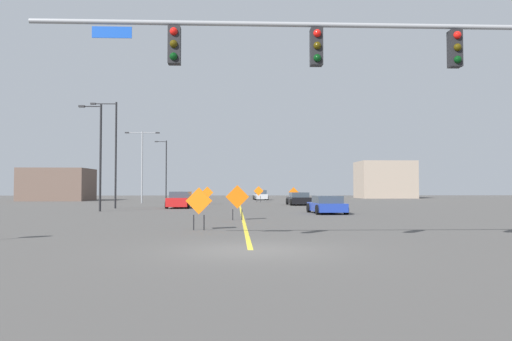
# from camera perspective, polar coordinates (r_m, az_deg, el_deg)

# --- Properties ---
(ground) EXTENTS (194.85, 194.85, 0.00)m
(ground) POSITION_cam_1_polar(r_m,az_deg,el_deg) (13.81, -0.64, -9.21)
(ground) COLOR #4C4947
(road_centre_stripe) EXTENTS (0.16, 108.25, 0.01)m
(road_centre_stripe) POSITION_cam_1_polar(r_m,az_deg,el_deg) (67.84, -2.04, -3.47)
(road_centre_stripe) COLOR yellow
(road_centre_stripe) RESTS_ON ground
(traffic_signal_assembly) EXTENTS (16.08, 0.44, 6.85)m
(traffic_signal_assembly) POSITION_cam_1_polar(r_m,az_deg,el_deg) (14.78, 15.07, 12.03)
(traffic_signal_assembly) COLOR gray
(traffic_signal_assembly) RESTS_ON ground
(street_lamp_mid_right) EXTENTS (3.88, 0.24, 8.12)m
(street_lamp_mid_right) POSITION_cam_1_polar(r_m,az_deg,el_deg) (57.11, -13.06, 1.16)
(street_lamp_mid_right) COLOR gray
(street_lamp_mid_right) RESTS_ON ground
(street_lamp_near_right) EXTENTS (1.70, 0.24, 7.88)m
(street_lamp_near_right) POSITION_cam_1_polar(r_m,az_deg,el_deg) (37.98, -17.74, 2.02)
(street_lamp_near_right) COLOR black
(street_lamp_near_right) RESTS_ON ground
(street_lamp_far_right) EXTENTS (1.68, 0.24, 8.29)m
(street_lamp_far_right) POSITION_cam_1_polar(r_m,az_deg,el_deg) (69.24, -10.46, 0.35)
(street_lamp_far_right) COLOR black
(street_lamp_far_right) RESTS_ON ground
(street_lamp_near_left) EXTENTS (2.23, 0.24, 8.95)m
(street_lamp_near_left) POSITION_cam_1_polar(r_m,az_deg,el_deg) (43.00, -16.13, 2.34)
(street_lamp_near_left) COLOR black
(street_lamp_near_left) RESTS_ON ground
(construction_sign_right_lane) EXTENTS (1.09, 0.09, 1.80)m
(construction_sign_right_lane) POSITION_cam_1_polar(r_m,az_deg,el_deg) (52.71, 4.37, -2.65)
(construction_sign_right_lane) COLOR orange
(construction_sign_right_lane) RESTS_ON ground
(construction_sign_left_shoulder) EXTENTS (1.15, 0.18, 1.93)m
(construction_sign_left_shoulder) POSITION_cam_1_polar(r_m,az_deg,el_deg) (58.46, 0.30, -2.50)
(construction_sign_left_shoulder) COLOR orange
(construction_sign_left_shoulder) RESTS_ON ground
(construction_sign_left_lane) EXTENTS (1.26, 0.18, 1.88)m
(construction_sign_left_lane) POSITION_cam_1_polar(r_m,az_deg,el_deg) (26.30, -2.18, -3.24)
(construction_sign_left_lane) COLOR orange
(construction_sign_left_lane) RESTS_ON ground
(construction_sign_right_shoulder) EXTENTS (1.25, 0.15, 1.86)m
(construction_sign_right_shoulder) POSITION_cam_1_polar(r_m,az_deg,el_deg) (51.65, -5.66, -2.64)
(construction_sign_right_shoulder) COLOR orange
(construction_sign_right_shoulder) RESTS_ON ground
(construction_sign_median_far) EXTENTS (1.10, 0.18, 1.74)m
(construction_sign_median_far) POSITION_cam_1_polar(r_m,az_deg,el_deg) (20.24, -6.63, -3.80)
(construction_sign_median_far) COLOR orange
(construction_sign_median_far) RESTS_ON ground
(car_silver_near) EXTENTS (2.08, 3.99, 1.40)m
(car_silver_near) POSITION_cam_1_polar(r_m,az_deg,el_deg) (70.07, 0.53, -2.90)
(car_silver_near) COLOR #B7BABF
(car_silver_near) RESTS_ON ground
(car_black_far) EXTENTS (2.22, 4.49, 1.27)m
(car_black_far) POSITION_cam_1_polar(r_m,az_deg,el_deg) (49.45, 4.98, -3.31)
(car_black_far) COLOR black
(car_black_far) RESTS_ON ground
(car_blue_distant) EXTENTS (2.24, 4.31, 1.20)m
(car_blue_distant) POSITION_cam_1_polar(r_m,az_deg,el_deg) (33.42, 8.20, -3.98)
(car_blue_distant) COLOR #1E389E
(car_blue_distant) RESTS_ON ground
(car_red_passing) EXTENTS (2.13, 4.39, 1.40)m
(car_red_passing) POSITION_cam_1_polar(r_m,az_deg,el_deg) (42.75, -8.77, -3.41)
(car_red_passing) COLOR red
(car_red_passing) RESTS_ON ground
(roadside_building_west) EXTENTS (8.48, 6.95, 4.31)m
(roadside_building_west) POSITION_cam_1_polar(r_m,az_deg,el_deg) (71.26, -22.00, -1.52)
(roadside_building_west) COLOR brown
(roadside_building_west) RESTS_ON ground
(roadside_building_east) EXTENTS (8.90, 7.13, 6.13)m
(roadside_building_east) POSITION_cam_1_polar(r_m,az_deg,el_deg) (84.94, 14.69, -1.05)
(roadside_building_east) COLOR gray
(roadside_building_east) RESTS_ON ground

